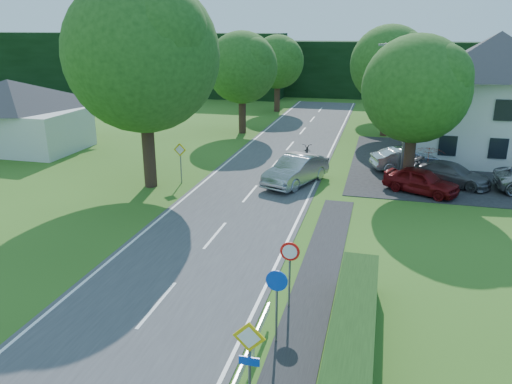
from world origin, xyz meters
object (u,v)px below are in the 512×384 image
(parked_car_red, at_px, (421,181))
(parasol, at_px, (428,161))
(moving_car, at_px, (296,170))
(streetlight, at_px, (405,104))
(parked_car_silver_a, at_px, (405,159))
(parked_car_grey, at_px, (451,174))
(motorcycle, at_px, (307,150))

(parked_car_red, bearing_deg, parasol, 17.80)
(parasol, bearing_deg, moving_car, -152.83)
(streetlight, height_order, parked_car_silver_a, streetlight)
(parked_car_silver_a, height_order, parasol, parasol)
(parked_car_grey, height_order, parasol, parasol)
(moving_car, bearing_deg, parked_car_red, 21.12)
(motorcycle, bearing_deg, parked_car_silver_a, -21.63)
(moving_car, xyz_separation_m, parked_car_silver_a, (6.32, 4.67, -0.13))
(moving_car, xyz_separation_m, parked_car_grey, (8.83, 2.09, -0.19))
(streetlight, bearing_deg, parked_car_silver_a, 70.69)
(streetlight, xyz_separation_m, moving_car, (-5.93, -3.55, -3.59))
(motorcycle, xyz_separation_m, parked_car_grey, (9.17, -4.38, 0.13))
(streetlight, bearing_deg, parasol, 12.14)
(parasol, bearing_deg, parked_car_red, -98.57)
(moving_car, distance_m, motorcycle, 6.49)
(motorcycle, distance_m, parked_car_silver_a, 6.90)
(parked_car_grey, bearing_deg, moving_car, 127.57)
(motorcycle, bearing_deg, parasol, -24.34)
(streetlight, bearing_deg, parked_car_red, -72.48)
(parked_car_red, distance_m, parasol, 3.91)
(moving_car, height_order, parasol, parasol)
(parked_car_grey, distance_m, parasol, 2.20)
(motorcycle, height_order, parked_car_grey, parked_car_grey)
(streetlight, distance_m, parasol, 3.93)
(parked_car_silver_a, relative_size, parked_car_grey, 0.97)
(streetlight, height_order, parasol, streetlight)
(motorcycle, distance_m, parked_car_grey, 10.16)
(parked_car_silver_a, xyz_separation_m, parked_car_grey, (2.51, -2.58, -0.06))
(parked_car_red, distance_m, parked_car_silver_a, 4.68)
(streetlight, xyz_separation_m, parked_car_red, (1.10, -3.50, -3.72))
(parked_car_silver_a, bearing_deg, parked_car_red, 168.89)
(streetlight, relative_size, motorcycle, 4.07)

